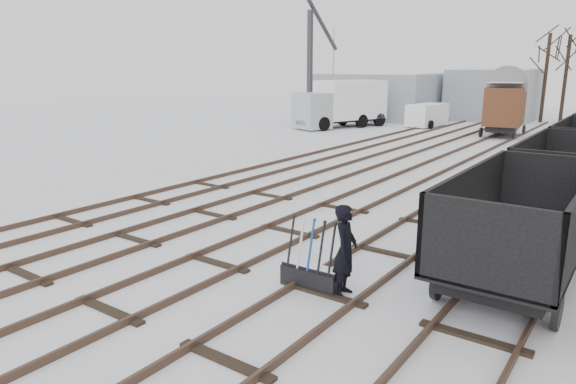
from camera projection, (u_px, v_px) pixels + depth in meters
name	position (u px, v px, depth m)	size (l,w,h in m)	color
ground	(217.00, 264.00, 12.19)	(120.00, 120.00, 0.00)	white
tracks	(427.00, 170.00, 23.01)	(13.90, 52.00, 0.16)	black
shed_left	(380.00, 96.00, 47.55)	(10.00, 8.00, 4.10)	#97A2AB
shed_right	(492.00, 94.00, 45.61)	(7.00, 6.00, 4.50)	#97A2AB
ground_frame	(311.00, 275.00, 10.82)	(1.31, 0.45, 1.49)	black
worker	(345.00, 251.00, 10.32)	(0.70, 0.46, 1.92)	black
freight_wagon_a	(519.00, 241.00, 11.03)	(2.36, 5.90, 2.41)	black
freight_wagon_b	(564.00, 186.00, 16.11)	(2.36, 5.90, 2.41)	black
box_van_wagon	(505.00, 105.00, 34.72)	(3.14, 5.07, 3.65)	black
lorry	(342.00, 103.00, 39.89)	(4.37, 8.31, 3.61)	black
panel_van	(427.00, 115.00, 40.55)	(2.21, 4.23, 1.79)	white
crane	(311.00, 91.00, 42.36)	(2.20, 6.01, 10.21)	#323237
tree_far_left	(545.00, 79.00, 43.16)	(0.30, 0.30, 7.35)	black
tree_far_right	(565.00, 79.00, 43.18)	(0.30, 0.30, 7.23)	black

